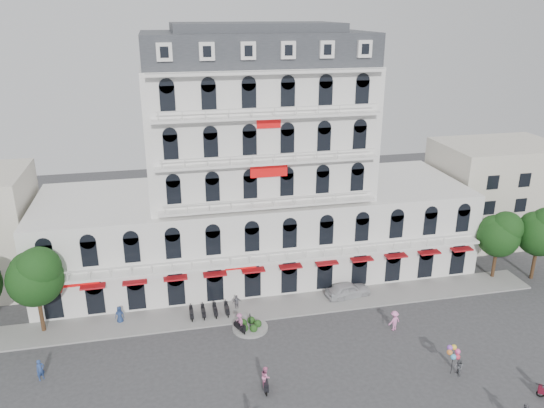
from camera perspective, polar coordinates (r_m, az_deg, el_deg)
The scene contains 17 objects.
ground at distance 44.65m, azimuth 3.03°, elevation -16.96°, with size 120.00×120.00×0.00m, color #38383A.
sidewalk at distance 51.83m, azimuth 0.37°, elevation -11.03°, with size 53.00×4.00×0.16m, color gray.
main_building at distance 55.79m, azimuth -1.65°, elevation 2.45°, with size 45.00×15.00×25.80m.
flank_building_east at distance 70.46m, azimuth 22.77°, elevation 1.27°, with size 14.00×10.00×12.00m, color beige.
traffic_island at distance 48.75m, azimuth -2.37°, elevation -13.02°, with size 3.20×3.20×1.60m.
parked_scooter_row at distance 50.88m, azimuth -6.73°, elevation -11.94°, with size 4.40×1.80×1.10m, color black, non-canonical shape.
tree_west_inner at distance 49.86m, azimuth -24.14°, elevation -6.96°, with size 4.76×4.76×8.25m.
tree_east_inner at distance 59.78m, azimuth 23.29°, elevation -2.87°, with size 4.40×4.37×7.57m.
tree_east_outer at distance 61.31m, azimuth 26.92°, elevation -2.54°, with size 4.65×4.65×8.05m.
parked_car at distance 53.83m, azimuth 8.20°, elevation -9.13°, with size 1.83×4.55×1.55m, color silver.
rider_southwest at distance 41.61m, azimuth -0.69°, elevation -18.25°, with size 0.71×1.70×2.13m.
rider_center at distance 47.93m, azimuth -3.51°, elevation -12.62°, with size 0.93×1.60×1.95m.
pedestrian_left at distance 51.13m, azimuth -16.07°, elevation -11.39°, with size 0.82×0.54×1.69m, color navy.
pedestrian_mid at distance 51.34m, azimuth -3.80°, elevation -10.53°, with size 0.89×0.37×1.53m, color slate.
pedestrian_right at distance 49.46m, azimuth 13.02°, elevation -12.12°, with size 1.21×0.69×1.87m, color pink.
pedestrian_far at distance 46.29m, azimuth -23.65°, elevation -16.03°, with size 0.64×0.42×1.76m, color navy.
balloon_vendor at distance 45.25m, azimuth 19.21°, elevation -15.60°, with size 1.29×1.21×2.45m.
Camera 1 is at (-9.83, -34.23, 26.94)m, focal length 35.00 mm.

